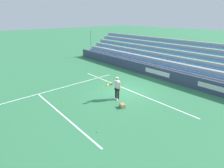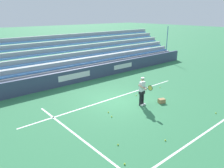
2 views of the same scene
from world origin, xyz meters
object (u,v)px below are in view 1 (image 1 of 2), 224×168
at_px(tennis_ball_stray_back, 63,102).
at_px(tennis_ball_far_right, 103,89).
at_px(tennis_player, 117,88).
at_px(tennis_ball_by_box, 98,131).
at_px(tennis_ball_near_player, 49,92).
at_px(tennis_ball_far_left, 166,110).
at_px(ball_box_cardboard, 122,106).
at_px(tennis_ball_on_baseline, 97,89).
at_px(tennis_ball_midcourt, 137,98).
at_px(tennis_ball_toward_net, 65,91).

bearing_deg(tennis_ball_stray_back, tennis_ball_far_right, -88.33).
height_order(tennis_player, tennis_ball_by_box, tennis_player).
height_order(tennis_player, tennis_ball_near_player, tennis_player).
xyz_separation_m(tennis_player, tennis_ball_far_left, (-3.40, -1.26, -0.86)).
bearing_deg(tennis_ball_far_left, tennis_ball_stray_back, 39.60).
bearing_deg(tennis_ball_by_box, ball_box_cardboard, -69.62).
bearing_deg(tennis_ball_on_baseline, tennis_player, -178.66).
distance_m(ball_box_cardboard, tennis_ball_on_baseline, 3.63).
height_order(tennis_ball_far_left, tennis_ball_midcourt, same).
relative_size(ball_box_cardboard, tennis_ball_toward_net, 6.06).
distance_m(tennis_ball_near_player, tennis_ball_by_box, 6.77).
bearing_deg(tennis_ball_midcourt, tennis_player, 55.52).
relative_size(tennis_ball_far_left, tennis_ball_stray_back, 1.00).
height_order(tennis_player, tennis_ball_on_baseline, tennis_player).
distance_m(tennis_ball_near_player, tennis_ball_far_right, 4.40).
height_order(tennis_ball_far_left, tennis_ball_by_box, same).
xyz_separation_m(ball_box_cardboard, tennis_ball_toward_net, (5.07, 1.64, -0.10)).
bearing_deg(tennis_ball_far_right, tennis_ball_midcourt, -165.21).
height_order(tennis_ball_near_player, tennis_ball_stray_back, same).
bearing_deg(tennis_ball_by_box, tennis_ball_far_left, -103.77).
xyz_separation_m(tennis_ball_midcourt, tennis_ball_near_player, (5.40, 4.56, 0.00)).
bearing_deg(tennis_ball_near_player, tennis_ball_by_box, 178.57).
xyz_separation_m(tennis_ball_on_baseline, tennis_ball_by_box, (-4.66, 3.39, 0.00)).
relative_size(tennis_ball_near_player, tennis_ball_far_right, 1.00).
distance_m(tennis_ball_on_baseline, tennis_ball_toward_net, 2.61).
height_order(ball_box_cardboard, tennis_ball_midcourt, ball_box_cardboard).
bearing_deg(tennis_player, tennis_ball_far_left, -159.66).
relative_size(tennis_player, tennis_ball_stray_back, 25.98).
relative_size(tennis_ball_midcourt, tennis_ball_near_player, 1.00).
distance_m(tennis_ball_midcourt, tennis_ball_on_baseline, 3.56).
height_order(tennis_ball_stray_back, tennis_ball_on_baseline, same).
bearing_deg(tennis_ball_far_right, tennis_ball_near_player, 58.37).
height_order(tennis_ball_stray_back, tennis_ball_far_right, same).
relative_size(tennis_ball_far_left, tennis_ball_far_right, 1.00).
xyz_separation_m(tennis_ball_far_left, tennis_ball_stray_back, (5.50, 4.55, 0.00)).
relative_size(tennis_player, tennis_ball_midcourt, 25.98).
relative_size(tennis_ball_near_player, tennis_ball_by_box, 1.00).
bearing_deg(tennis_player, tennis_ball_near_player, 35.96).
distance_m(tennis_player, tennis_ball_midcourt, 1.78).
bearing_deg(tennis_ball_on_baseline, tennis_ball_by_box, 143.97).
bearing_deg(tennis_ball_stray_back, tennis_ball_far_left, -140.40).
bearing_deg(tennis_ball_on_baseline, ball_box_cardboard, 171.84).
bearing_deg(tennis_ball_midcourt, tennis_ball_by_box, 106.12).
bearing_deg(tennis_ball_toward_net, tennis_ball_stray_back, 148.69).
bearing_deg(tennis_ball_far_right, tennis_player, 168.14).
relative_size(tennis_ball_midcourt, tennis_ball_toward_net, 1.00).
relative_size(tennis_player, tennis_ball_far_right, 25.98).
xyz_separation_m(tennis_ball_far_left, tennis_ball_by_box, (1.15, 4.71, 0.00)).
distance_m(tennis_ball_far_left, tennis_ball_stray_back, 7.14).
bearing_deg(tennis_ball_far_right, tennis_ball_far_left, -171.93).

